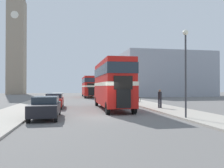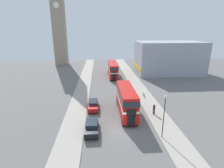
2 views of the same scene
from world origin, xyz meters
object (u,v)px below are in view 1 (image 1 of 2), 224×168
car_parked_mid (54,100)px  pedestrian_walking (160,97)px  bicycle_on_pavement (138,99)px  street_lamp (186,60)px  car_parked_near (46,107)px  church_tower (17,30)px  bus_distant (89,85)px  double_decker_bus (112,82)px

car_parked_mid → pedestrian_walking: (10.14, -3.11, 0.36)m
pedestrian_walking → bicycle_on_pavement: 7.93m
street_lamp → car_parked_near: bearing=166.5°
street_lamp → church_tower: church_tower is taller
bus_distant → car_parked_near: bearing=-100.0°
car_parked_mid → bicycle_on_pavement: (10.44, 4.79, -0.28)m
street_lamp → car_parked_mid: bearing=133.9°
bicycle_on_pavement → church_tower: size_ratio=0.05×
pedestrian_walking → street_lamp: (-0.90, -6.49, 2.83)m
pedestrian_walking → bicycle_on_pavement: size_ratio=1.01×
pedestrian_walking → bus_distant: bearing=101.0°
pedestrian_walking → church_tower: (-23.92, 45.93, 17.18)m
car_parked_near → pedestrian_walking: (10.13, 4.28, 0.35)m
bus_distant → pedestrian_walking: bus_distant is taller
car_parked_mid → pedestrian_walking: bearing=-17.0°
double_decker_bus → church_tower: (-19.36, 45.14, 15.66)m
bus_distant → street_lamp: size_ratio=1.88×
car_parked_mid → bus_distant: bearing=76.7°
double_decker_bus → car_parked_mid: 6.33m
double_decker_bus → car_parked_near: (-5.57, -5.07, -1.88)m
double_decker_bus → church_tower: size_ratio=0.27×
street_lamp → church_tower: (-23.02, 52.42, 14.36)m
car_parked_mid → bicycle_on_pavement: car_parked_mid is taller
car_parked_mid → church_tower: 48.28m
double_decker_bus → street_lamp: street_lamp is taller
pedestrian_walking → street_lamp: 7.14m
bus_distant → pedestrian_walking: size_ratio=6.18×
bicycle_on_pavement → car_parked_near: bearing=-130.6°
double_decker_bus → pedestrian_walking: bearing=-9.8°
bicycle_on_pavement → church_tower: 48.48m
car_parked_mid → church_tower: bearing=107.8°
pedestrian_walking → car_parked_mid: bearing=163.0°
double_decker_bus → bus_distant: bearing=90.8°
bus_distant → double_decker_bus: bearing=-89.2°
bicycle_on_pavement → pedestrian_walking: bearing=-92.1°
double_decker_bus → car_parked_near: size_ratio=2.12×
bicycle_on_pavement → street_lamp: street_lamp is taller
church_tower → double_decker_bus: bearing=-66.8°
bus_distant → church_tower: bearing=132.5°
car_parked_mid → pedestrian_walking: size_ratio=2.63×
pedestrian_walking → church_tower: bearing=117.5°
church_tower → bicycle_on_pavement: bearing=-57.5°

